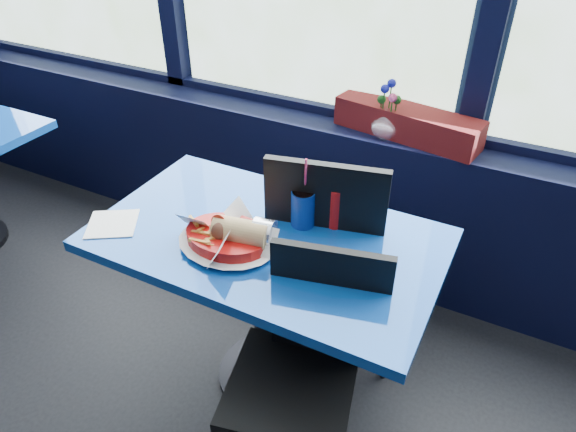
# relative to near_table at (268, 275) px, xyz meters

# --- Properties ---
(window_sill) EXTENTS (5.00, 0.26, 0.80)m
(window_sill) POSITION_rel_near_table_xyz_m (-0.30, 0.87, -0.17)
(window_sill) COLOR black
(window_sill) RESTS_ON ground
(near_table) EXTENTS (1.20, 0.70, 0.75)m
(near_table) POSITION_rel_near_table_xyz_m (0.00, 0.00, 0.00)
(near_table) COLOR black
(near_table) RESTS_ON ground
(chair_near_front) EXTENTS (0.48, 0.48, 0.88)m
(chair_near_front) POSITION_rel_near_table_xyz_m (0.27, -0.23, -0.06)
(chair_near_front) COLOR black
(chair_near_front) RESTS_ON ground
(chair_near_back) EXTENTS (0.54, 0.54, 1.00)m
(chair_near_back) POSITION_rel_near_table_xyz_m (0.18, 0.27, 0.00)
(chair_near_back) COLOR black
(chair_near_back) RESTS_ON ground
(planter_box) EXTENTS (0.67, 0.28, 0.13)m
(planter_box) POSITION_rel_near_table_xyz_m (0.22, 0.87, 0.30)
(planter_box) COLOR maroon
(planter_box) RESTS_ON window_sill
(flower_vase) EXTENTS (0.14, 0.15, 0.26)m
(flower_vase) POSITION_rel_near_table_xyz_m (0.14, 0.82, 0.31)
(flower_vase) COLOR silver
(flower_vase) RESTS_ON window_sill
(food_basket) EXTENTS (0.36, 0.36, 0.11)m
(food_basket) POSITION_rel_near_table_xyz_m (-0.08, -0.11, 0.22)
(food_basket) COLOR #B20E0B
(food_basket) RESTS_ON near_table
(ketchup_bottle) EXTENTS (0.05, 0.05, 0.20)m
(ketchup_bottle) POSITION_rel_near_table_xyz_m (0.19, 0.16, 0.27)
(ketchup_bottle) COLOR #B20E0B
(ketchup_bottle) RESTS_ON near_table
(soda_cup) EXTENTS (0.08, 0.08, 0.28)m
(soda_cup) POSITION_rel_near_table_xyz_m (0.08, 0.12, 0.25)
(soda_cup) COLOR navy
(soda_cup) RESTS_ON near_table
(napkin) EXTENTS (0.23, 0.23, 0.00)m
(napkin) POSITION_rel_near_table_xyz_m (-0.52, -0.20, 0.18)
(napkin) COLOR white
(napkin) RESTS_ON near_table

